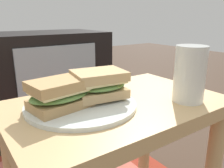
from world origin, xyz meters
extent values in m
cube|color=tan|center=(0.00, 0.00, 0.44)|extent=(0.56, 0.36, 0.04)
cylinder|color=tan|center=(0.25, 0.14, 0.21)|extent=(0.04, 0.04, 0.43)
cube|color=black|center=(0.02, 0.95, 0.29)|extent=(0.96, 0.44, 0.58)
cube|color=#8C9EA8|center=(0.14, 0.72, 0.30)|extent=(0.45, 0.01, 0.44)
cylinder|color=silver|center=(-0.09, 0.02, 0.47)|extent=(0.27, 0.27, 0.01)
cube|color=tan|center=(-0.15, 0.02, 0.48)|extent=(0.14, 0.11, 0.02)
ellipsoid|color=#608C42|center=(-0.15, 0.02, 0.50)|extent=(0.15, 0.12, 0.02)
cube|color=beige|center=(-0.15, 0.02, 0.51)|extent=(0.13, 0.10, 0.01)
cube|color=tan|center=(-0.15, 0.02, 0.53)|extent=(0.14, 0.11, 0.02)
cube|color=tan|center=(-0.04, 0.02, 0.49)|extent=(0.14, 0.11, 0.02)
ellipsoid|color=#608C42|center=(-0.04, 0.02, 0.51)|extent=(0.15, 0.12, 0.02)
cube|color=beige|center=(-0.04, 0.02, 0.52)|extent=(0.12, 0.10, 0.01)
cube|color=tan|center=(-0.04, 0.02, 0.53)|extent=(0.14, 0.12, 0.02)
cylinder|color=silver|center=(0.15, -0.10, 0.53)|extent=(0.08, 0.08, 0.14)
cylinder|color=#B26014|center=(0.15, -0.10, 0.52)|extent=(0.07, 0.07, 0.11)
cylinder|color=white|center=(0.15, -0.10, 0.58)|extent=(0.07, 0.07, 0.01)
camera|label=1|loc=(-0.34, -0.45, 0.67)|focal=37.22mm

